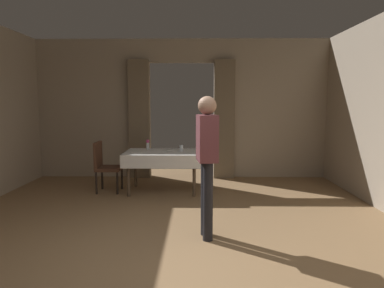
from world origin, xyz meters
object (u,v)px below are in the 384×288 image
(person_waiter_by_doorway, at_px, (207,155))
(plate_mid_c, at_px, (170,150))
(plate_mid_b, at_px, (136,152))
(chair_mid_left, at_px, (105,164))
(flower_vase_mid, at_px, (148,144))
(glass_mid_d, at_px, (181,148))
(dining_table_mid, at_px, (163,156))

(person_waiter_by_doorway, bearing_deg, plate_mid_c, 105.05)
(plate_mid_b, bearing_deg, chair_mid_left, 169.25)
(flower_vase_mid, bearing_deg, glass_mid_d, -22.05)
(person_waiter_by_doorway, bearing_deg, dining_table_mid, 108.91)
(flower_vase_mid, bearing_deg, chair_mid_left, -156.06)
(flower_vase_mid, distance_m, person_waiter_by_doorway, 2.71)
(flower_vase_mid, distance_m, glass_mid_d, 0.72)
(flower_vase_mid, relative_size, plate_mid_b, 0.84)
(dining_table_mid, xyz_separation_m, plate_mid_c, (0.11, 0.18, 0.09))
(plate_mid_b, distance_m, person_waiter_by_doorway, 2.39)
(dining_table_mid, height_order, chair_mid_left, chair_mid_left)
(dining_table_mid, distance_m, person_waiter_by_doorway, 2.33)
(plate_mid_c, bearing_deg, chair_mid_left, -170.28)
(dining_table_mid, bearing_deg, flower_vase_mid, 136.08)
(chair_mid_left, distance_m, flower_vase_mid, 0.89)
(flower_vase_mid, xyz_separation_m, plate_mid_c, (0.44, -0.13, -0.10))
(chair_mid_left, relative_size, person_waiter_by_doorway, 0.54)
(plate_mid_c, bearing_deg, glass_mid_d, -31.00)
(glass_mid_d, bearing_deg, person_waiter_by_doorway, -79.64)
(flower_vase_mid, xyz_separation_m, plate_mid_b, (-0.15, -0.45, -0.10))
(chair_mid_left, height_order, flower_vase_mid, flower_vase_mid)
(dining_table_mid, bearing_deg, plate_mid_b, -163.63)
(dining_table_mid, relative_size, chair_mid_left, 1.49)
(glass_mid_d, bearing_deg, flower_vase_mid, 157.95)
(glass_mid_d, bearing_deg, plate_mid_b, -167.36)
(dining_table_mid, relative_size, flower_vase_mid, 7.36)
(plate_mid_c, bearing_deg, flower_vase_mid, 163.16)
(glass_mid_d, bearing_deg, plate_mid_c, 149.00)
(glass_mid_d, relative_size, person_waiter_by_doorway, 0.07)
(chair_mid_left, xyz_separation_m, plate_mid_b, (0.60, -0.11, 0.24))
(flower_vase_mid, height_order, plate_mid_b, flower_vase_mid)
(glass_mid_d, bearing_deg, dining_table_mid, -172.77)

